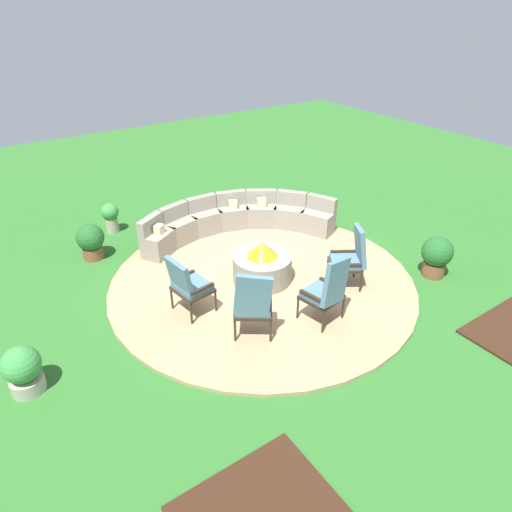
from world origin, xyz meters
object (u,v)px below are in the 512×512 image
at_px(curved_stone_bench, 236,220).
at_px(lounge_chair_back_left, 327,290).
at_px(fire_pit, 262,265).
at_px(lounge_chair_front_left, 188,284).
at_px(potted_plant_2, 111,216).
at_px(potted_plant_0, 91,240).
at_px(potted_plant_3, 437,255).
at_px(potted_plant_1, 23,369).
at_px(lounge_chair_back_right, 351,256).
at_px(lounge_chair_front_right, 253,303).

distance_m(curved_stone_bench, lounge_chair_back_left, 3.39).
distance_m(fire_pit, lounge_chair_front_left, 1.56).
bearing_deg(potted_plant_2, fire_pit, -65.97).
bearing_deg(lounge_chair_front_left, lounge_chair_back_left, 41.12).
xyz_separation_m(lounge_chair_back_left, potted_plant_0, (-2.41, 4.15, -0.24)).
bearing_deg(lounge_chair_front_left, fire_pit, 86.41).
relative_size(lounge_chair_front_left, potted_plant_3, 1.31).
distance_m(lounge_chair_front_left, lounge_chair_back_left, 2.18).
relative_size(lounge_chair_back_left, potted_plant_2, 1.78).
bearing_deg(potted_plant_1, potted_plant_3, -10.21).
bearing_deg(lounge_chair_back_right, lounge_chair_front_left, 104.96).
relative_size(lounge_chair_back_left, potted_plant_1, 1.70).
bearing_deg(lounge_chair_front_right, potted_plant_1, -159.20).
xyz_separation_m(fire_pit, lounge_chair_front_left, (-1.53, -0.13, 0.25)).
height_order(potted_plant_0, potted_plant_2, potted_plant_0).
xyz_separation_m(curved_stone_bench, potted_plant_3, (2.18, -3.42, 0.06)).
bearing_deg(potted_plant_0, fire_pit, -48.86).
distance_m(fire_pit, curved_stone_bench, 1.90).
bearing_deg(lounge_chair_back_left, potted_plant_2, 97.85).
relative_size(lounge_chair_front_right, potted_plant_0, 1.60).
bearing_deg(potted_plant_2, potted_plant_0, -127.21).
relative_size(fire_pit, lounge_chair_front_left, 1.03).
height_order(lounge_chair_front_right, potted_plant_1, lounge_chair_front_right).
relative_size(curved_stone_bench, lounge_chair_back_right, 3.48).
xyz_separation_m(fire_pit, lounge_chair_back_right, (1.18, -1.00, 0.27)).
distance_m(potted_plant_0, potted_plant_1, 3.47).
xyz_separation_m(fire_pit, potted_plant_3, (2.77, -1.61, 0.07)).
bearing_deg(potted_plant_2, potted_plant_1, -122.27).
relative_size(fire_pit, potted_plant_1, 1.53).
bearing_deg(lounge_chair_back_right, curved_stone_bench, 44.62).
bearing_deg(lounge_chair_front_left, potted_plant_2, 172.07).
height_order(lounge_chair_front_right, potted_plant_2, lounge_chair_front_right).
distance_m(lounge_chair_front_left, lounge_chair_front_right, 1.18).
height_order(fire_pit, curved_stone_bench, curved_stone_bench).
bearing_deg(potted_plant_0, lounge_chair_front_right, -71.33).
bearing_deg(lounge_chair_front_right, lounge_chair_front_left, 152.52).
distance_m(lounge_chair_back_right, potted_plant_2, 5.31).
relative_size(curved_stone_bench, lounge_chair_back_left, 3.35).
bearing_deg(curved_stone_bench, potted_plant_1, -154.65).
bearing_deg(potted_plant_3, potted_plant_0, 140.11).
distance_m(lounge_chair_front_right, lounge_chair_back_right, 2.18).
xyz_separation_m(curved_stone_bench, lounge_chair_back_left, (-0.45, -3.35, 0.27)).
bearing_deg(lounge_chair_back_right, fire_pit, 82.40).
bearing_deg(potted_plant_3, lounge_chair_back_right, 158.91).
height_order(lounge_chair_front_left, lounge_chair_front_right, lounge_chair_front_right).
bearing_deg(fire_pit, lounge_chair_back_right, -40.23).
height_order(lounge_chair_back_right, potted_plant_2, lounge_chair_back_right).
xyz_separation_m(fire_pit, lounge_chair_front_right, (-1.00, -1.18, 0.28)).
distance_m(potted_plant_2, potted_plant_3, 6.73).
bearing_deg(potted_plant_3, curved_stone_bench, 122.56).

